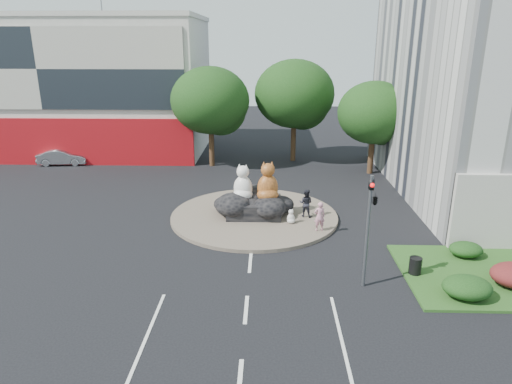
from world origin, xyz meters
TOP-DOWN VIEW (x-y plane):
  - ground at (0.00, 0.00)m, footprint 120.00×120.00m
  - roundabout_island at (0.00, 10.00)m, footprint 10.00×10.00m
  - rock_plinth at (0.00, 10.00)m, footprint 3.20×2.60m
  - shophouse_block at (-18.00, 27.91)m, footprint 25.20×12.30m
  - tree_left at (-3.93, 22.06)m, footprint 6.46×6.46m
  - tree_mid at (3.07, 24.06)m, footprint 6.84×6.84m
  - tree_right at (9.07, 20.06)m, footprint 5.70×5.70m
  - hedge_near_green at (9.00, 1.00)m, footprint 2.00×1.60m
  - hedge_back_green at (10.50, 4.80)m, footprint 1.60×1.28m
  - traffic_light at (5.10, 2.00)m, footprint 0.44×1.24m
  - street_lamp at (12.82, 8.00)m, footprint 2.34×0.22m
  - cat_white at (-0.67, 10.11)m, footprint 1.64×1.53m
  - cat_tabby at (0.80, 10.02)m, footprint 1.63×1.48m
  - kitten_calico at (-1.20, 9.05)m, footprint 0.69×0.62m
  - kitten_white at (2.15, 8.69)m, footprint 0.62×0.57m
  - pedestrian_pink at (3.65, 7.63)m, footprint 0.65×0.47m
  - pedestrian_dark at (3.06, 9.73)m, footprint 0.97×0.86m
  - parked_car at (-16.87, 21.96)m, footprint 4.24×1.83m
  - litter_bin at (7.50, 2.98)m, footprint 0.57×0.57m

SIDE VIEW (x-z plane):
  - ground at x=0.00m, z-range 0.00..0.00m
  - roundabout_island at x=0.00m, z-range 0.00..0.20m
  - hedge_back_green at x=10.50m, z-range 0.12..0.84m
  - litter_bin at x=7.50m, z-range 0.12..0.89m
  - hedge_near_green at x=9.00m, z-range 0.12..1.02m
  - kitten_white at x=2.15m, z-range 0.20..1.05m
  - rock_plinth at x=0.00m, z-range 0.20..1.10m
  - parked_car at x=-16.87m, z-range 0.00..1.36m
  - kitten_calico at x=-1.20m, z-range 0.20..1.20m
  - pedestrian_pink at x=3.65m, z-range 0.20..1.86m
  - pedestrian_dark at x=3.06m, z-range 0.20..1.88m
  - cat_white at x=-0.67m, z-range 1.10..3.30m
  - cat_tabby at x=0.80m, z-range 1.10..3.49m
  - traffic_light at x=5.10m, z-range 1.12..6.12m
  - street_lamp at x=12.82m, z-range 0.52..8.58m
  - tree_right at x=9.07m, z-range 0.98..8.28m
  - tree_left at x=-3.93m, z-range 1.11..9.38m
  - tree_mid at x=3.07m, z-range 1.18..9.94m
  - shophouse_block at x=-18.00m, z-range -2.52..14.88m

